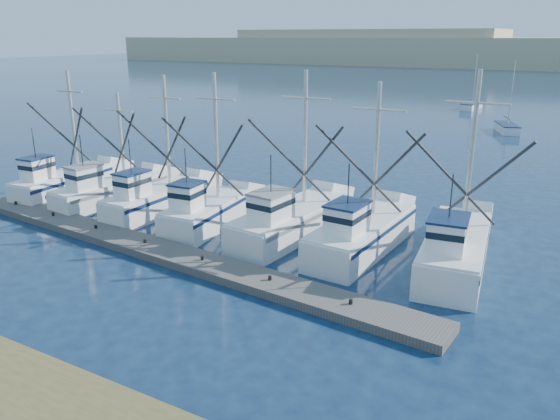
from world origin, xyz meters
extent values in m
plane|color=#0D1D3A|center=(0.00, 0.00, 0.00)|extent=(500.00, 500.00, 0.00)
cube|color=#56524D|center=(-7.56, 5.72, 0.20)|extent=(30.27, 4.71, 0.40)
cube|color=white|center=(-20.69, 10.90, 0.75)|extent=(2.87, 7.90, 1.50)
cube|color=white|center=(-20.69, 8.92, 2.25)|extent=(1.45, 1.99, 1.50)
cylinder|color=#B7B2A8|center=(-20.69, 12.22, 4.98)|extent=(0.22, 0.22, 6.95)
cube|color=white|center=(-16.30, 10.98, 0.71)|extent=(3.15, 8.11, 1.43)
cube|color=white|center=(-16.30, 8.96, 2.18)|extent=(1.52, 2.06, 1.50)
cylinder|color=#B7B2A8|center=(-16.30, 12.33, 4.30)|extent=(0.22, 0.22, 5.75)
cube|color=white|center=(-12.22, 10.91, 0.76)|extent=(2.27, 7.79, 1.52)
cube|color=white|center=(-12.22, 8.92, 2.27)|extent=(1.28, 1.91, 1.50)
cylinder|color=#B7B2A8|center=(-12.22, 12.23, 4.98)|extent=(0.22, 0.22, 6.93)
cube|color=white|center=(-7.92, 10.38, 0.74)|extent=(3.09, 6.91, 1.48)
cube|color=white|center=(-7.92, 8.66, 2.23)|extent=(1.57, 1.76, 1.50)
cylinder|color=#B7B2A8|center=(-7.92, 11.53, 5.12)|extent=(0.22, 0.22, 7.28)
cube|color=white|center=(-2.91, 11.46, 0.77)|extent=(3.55, 9.08, 1.53)
cube|color=white|center=(-2.91, 9.19, 2.28)|extent=(1.76, 2.31, 1.50)
cylinder|color=#B7B2A8|center=(-2.91, 12.97, 5.25)|extent=(0.22, 0.22, 7.43)
cube|color=white|center=(1.34, 11.29, 0.79)|extent=(3.13, 8.66, 1.59)
cube|color=white|center=(1.34, 9.11, 2.34)|extent=(1.64, 2.17, 1.50)
cylinder|color=#B7B2A8|center=(1.34, 12.74, 5.07)|extent=(0.22, 0.22, 6.96)
cube|color=white|center=(6.03, 11.40, 0.82)|extent=(3.63, 8.99, 1.64)
cube|color=white|center=(6.03, 9.16, 2.39)|extent=(1.78, 2.29, 1.50)
cylinder|color=#B7B2A8|center=(6.03, 12.90, 5.45)|extent=(0.22, 0.22, 7.61)
cube|color=white|center=(2.60, 53.99, 0.45)|extent=(3.48, 5.49, 0.90)
cylinder|color=#B7B2A8|center=(2.60, 54.29, 4.50)|extent=(0.12, 0.12, 7.20)
cube|color=white|center=(-5.13, 73.85, 0.45)|extent=(2.19, 6.41, 0.90)
cylinder|color=#B7B2A8|center=(-5.13, 74.15, 4.50)|extent=(0.12, 0.12, 7.20)
camera|label=1|loc=(10.60, -13.87, 10.71)|focal=35.00mm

